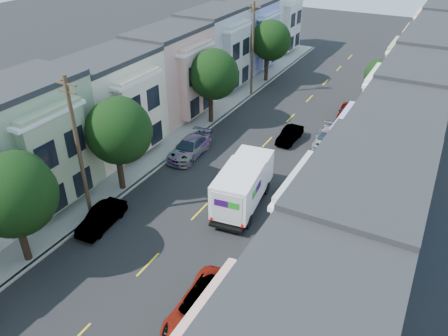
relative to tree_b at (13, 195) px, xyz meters
name	(u,v)px	position (x,y,z in m)	size (l,w,h in m)	color
ground	(148,265)	(6.30, 3.06, -4.86)	(160.00, 160.00, 0.00)	black
road_slab	(253,156)	(6.30, 18.06, -4.85)	(12.00, 70.00, 0.02)	black
curb_left	(193,140)	(0.25, 18.06, -4.78)	(0.30, 70.00, 0.15)	gray
curb_right	(322,173)	(12.35, 18.06, -4.78)	(0.30, 70.00, 0.15)	gray
sidewalk_left	(181,137)	(-1.05, 18.06, -4.78)	(2.60, 70.00, 0.15)	gray
sidewalk_right	(338,177)	(13.65, 18.06, -4.78)	(2.60, 70.00, 0.15)	gray
centerline	(253,156)	(6.30, 18.06, -4.86)	(0.12, 70.00, 0.01)	gold
townhouse_row_left	(148,130)	(-4.85, 18.06, -4.86)	(5.00, 70.00, 8.50)	#99A0DE
townhouse_row_right	(387,190)	(17.45, 18.06, -4.86)	(5.00, 70.00, 8.50)	#99A0DE
tree_b	(13,195)	(0.00, 0.00, 0.00)	(4.70, 4.70, 7.23)	black
tree_c	(118,131)	(0.00, 8.79, 0.09)	(4.70, 4.70, 7.32)	black
tree_d	(213,75)	(0.00, 22.33, 0.12)	(4.70, 4.70, 7.35)	black
tree_e	(270,40)	(0.00, 35.95, 0.18)	(4.70, 4.70, 7.41)	black
tree_far_r	(378,76)	(13.20, 32.79, -1.01)	(3.10, 3.10, 5.44)	black
utility_pole_near	(79,151)	(0.00, 5.06, 0.29)	(1.60, 0.26, 10.00)	#42301E
utility_pole_far	(253,50)	(0.00, 31.06, 0.29)	(1.60, 0.26, 10.00)	#42301E
fedex_truck	(243,184)	(8.62, 11.20, -3.06)	(2.58, 6.71, 3.22)	silver
lead_sedan	(290,135)	(8.00, 22.21, -4.24)	(1.31, 3.71, 1.24)	black
parked_left_c	(102,218)	(1.40, 4.64, -4.19)	(1.41, 3.99, 1.33)	#949EA7
parked_left_d	(190,148)	(1.40, 15.66, -4.10)	(2.12, 5.04, 1.51)	#390B06
parked_right_b	(203,308)	(11.20, 1.21, -4.09)	(2.54, 5.52, 1.53)	white
parked_right_c	(327,138)	(11.20, 23.03, -4.17)	(1.92, 4.58, 1.37)	black
parked_right_d	(347,112)	(11.20, 29.81, -4.21)	(1.53, 3.99, 1.30)	#071931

